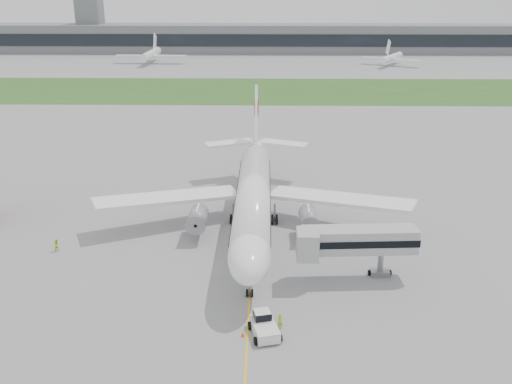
{
  "coord_description": "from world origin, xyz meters",
  "views": [
    {
      "loc": [
        1.9,
        -74.12,
        35.27
      ],
      "look_at": [
        0.43,
        2.0,
        6.92
      ],
      "focal_mm": 40.0,
      "sensor_mm": 36.0,
      "label": 1
    }
  ],
  "objects_px": {
    "jet_bridge": "(352,241)",
    "pushback_tug": "(264,325)",
    "airliner": "(253,193)",
    "ground_crew_near": "(280,321)"
  },
  "relations": [
    {
      "from": "pushback_tug",
      "to": "jet_bridge",
      "type": "distance_m",
      "value": 16.75
    },
    {
      "from": "pushback_tug",
      "to": "jet_bridge",
      "type": "xyz_separation_m",
      "value": [
        10.75,
        12.16,
        4.14
      ]
    },
    {
      "from": "jet_bridge",
      "to": "pushback_tug",
      "type": "bearing_deg",
      "value": -135.02
    },
    {
      "from": "airliner",
      "to": "ground_crew_near",
      "type": "distance_m",
      "value": 27.13
    },
    {
      "from": "pushback_tug",
      "to": "jet_bridge",
      "type": "bearing_deg",
      "value": 34.33
    },
    {
      "from": "jet_bridge",
      "to": "airliner",
      "type": "bearing_deg",
      "value": 125.86
    },
    {
      "from": "pushback_tug",
      "to": "jet_bridge",
      "type": "height_order",
      "value": "jet_bridge"
    },
    {
      "from": "ground_crew_near",
      "to": "jet_bridge",
      "type": "bearing_deg",
      "value": -171.7
    },
    {
      "from": "ground_crew_near",
      "to": "airliner",
      "type": "bearing_deg",
      "value": -125.44
    },
    {
      "from": "jet_bridge",
      "to": "ground_crew_near",
      "type": "bearing_deg",
      "value": -132.37
    }
  ]
}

